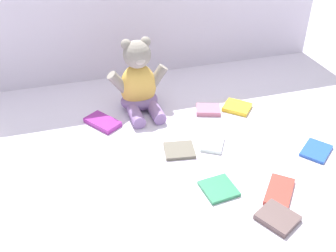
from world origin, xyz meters
name	(u,v)px	position (x,y,z in m)	size (l,w,h in m)	color
ground_plane	(164,133)	(0.00, 0.00, 0.00)	(3.20, 3.20, 0.00)	silver
backdrop_drape	(131,2)	(0.00, 0.49, 0.32)	(1.72, 0.03, 0.65)	silver
teddy_bear	(139,84)	(-0.04, 0.19, 0.11)	(0.24, 0.21, 0.28)	#E5B24C
book_case_0	(219,189)	(0.08, -0.33, 0.01)	(0.10, 0.10, 0.01)	#31895A
book_case_1	(213,144)	(0.14, -0.12, 0.01)	(0.07, 0.09, 0.01)	white
book_case_2	(279,191)	(0.25, -0.39, 0.01)	(0.07, 0.13, 0.01)	#C64036
book_case_4	(208,110)	(0.20, 0.09, 0.01)	(0.07, 0.09, 0.02)	#BB677F
book_case_5	(179,150)	(0.02, -0.12, 0.01)	(0.09, 0.10, 0.01)	#615B4E
book_case_6	(103,122)	(-0.20, 0.12, 0.01)	(0.07, 0.13, 0.02)	#952991
book_case_7	(237,107)	(0.32, 0.08, 0.01)	(0.09, 0.10, 0.02)	yellow
book_case_8	(316,151)	(0.46, -0.25, 0.01)	(0.08, 0.11, 0.01)	blue
book_case_9	(278,218)	(0.19, -0.48, 0.01)	(0.09, 0.10, 0.02)	brown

